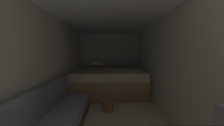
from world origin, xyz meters
TOP-DOWN VIEW (x-y plane):
  - ground_plane at (0.00, 2.18)m, footprint 7.39×7.39m
  - wall_back at (0.00, 4.90)m, footprint 2.44×0.05m
  - wall_left at (-1.19, 2.18)m, footprint 0.05×5.39m
  - wall_right at (1.19, 2.18)m, footprint 0.05×5.39m
  - ceiling_slab at (0.00, 2.18)m, footprint 2.44×5.39m
  - bed at (0.00, 3.88)m, footprint 2.22×1.91m
  - wicker_basket at (-0.04, 2.51)m, footprint 0.27×0.27m

SIDE VIEW (x-z plane):
  - ground_plane at x=0.00m, z-range 0.00..0.00m
  - wicker_basket at x=-0.04m, z-range 0.00..0.24m
  - bed at x=0.00m, z-range -0.08..0.86m
  - wall_back at x=0.00m, z-range 0.00..2.09m
  - wall_left at x=-1.19m, z-range 0.00..2.09m
  - wall_right at x=1.19m, z-range 0.00..2.09m
  - ceiling_slab at x=0.00m, z-range 2.09..2.14m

